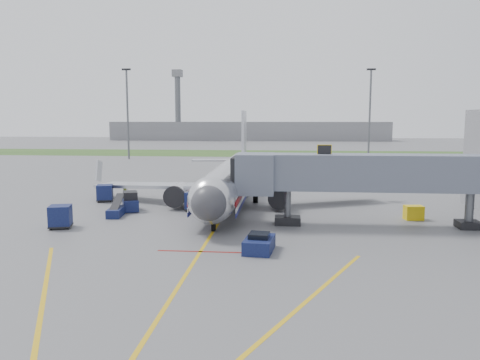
# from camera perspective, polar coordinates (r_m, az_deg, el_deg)

# --- Properties ---
(ground) EXTENTS (400.00, 400.00, 0.00)m
(ground) POSITION_cam_1_polar(r_m,az_deg,el_deg) (36.31, -3.72, -6.96)
(ground) COLOR #565659
(ground) RESTS_ON ground
(grass_strip) EXTENTS (300.00, 25.00, 0.01)m
(grass_strip) POSITION_cam_1_polar(r_m,az_deg,el_deg) (125.17, 2.79, 3.26)
(grass_strip) COLOR #2D4C1E
(grass_strip) RESTS_ON ground
(apron_markings) EXTENTS (21.52, 50.00, 0.01)m
(apron_markings) POSITION_cam_1_polar(r_m,az_deg,el_deg) (29.31, -6.04, -10.51)
(apron_markings) COLOR gold
(apron_markings) RESTS_ON ground
(airliner) EXTENTS (32.10, 35.67, 10.25)m
(airliner) POSITION_cam_1_polar(r_m,az_deg,el_deg) (50.69, -1.03, 0.20)
(airliner) COLOR silver
(airliner) RESTS_ON ground
(jet_bridge) EXTENTS (25.30, 4.00, 6.90)m
(jet_bridge) POSITION_cam_1_polar(r_m,az_deg,el_deg) (40.63, 15.61, 0.73)
(jet_bridge) COLOR slate
(jet_bridge) RESTS_ON ground
(light_mast_left) EXTENTS (2.00, 0.44, 20.40)m
(light_mast_left) POSITION_cam_1_polar(r_m,az_deg,el_deg) (110.63, -13.55, 8.11)
(light_mast_left) COLOR #595B60
(light_mast_left) RESTS_ON ground
(light_mast_right) EXTENTS (2.00, 0.44, 20.40)m
(light_mast_right) POSITION_cam_1_polar(r_m,az_deg,el_deg) (111.44, 15.54, 8.04)
(light_mast_right) COLOR #595B60
(light_mast_right) RESTS_ON ground
(distant_terminal) EXTENTS (120.00, 14.00, 8.00)m
(distant_terminal) POSITION_cam_1_polar(r_m,az_deg,el_deg) (205.38, 1.01, 5.99)
(distant_terminal) COLOR slate
(distant_terminal) RESTS_ON ground
(control_tower) EXTENTS (4.00, 4.00, 30.00)m
(control_tower) POSITION_cam_1_polar(r_m,az_deg,el_deg) (205.04, -7.60, 9.65)
(control_tower) COLOR #595B60
(control_tower) RESTS_ON ground
(pushback_tug) EXTENTS (2.20, 3.26, 1.28)m
(pushback_tug) POSITION_cam_1_polar(r_m,az_deg,el_deg) (32.39, 2.35, -7.75)
(pushback_tug) COLOR #0D0F3A
(pushback_tug) RESTS_ON ground
(baggage_tug) EXTENTS (2.36, 3.08, 1.92)m
(baggage_tug) POSITION_cam_1_polar(r_m,az_deg,el_deg) (47.62, -13.21, -2.65)
(baggage_tug) COLOR #0D0F3A
(baggage_tug) RESTS_ON ground
(baggage_cart_a) EXTENTS (2.15, 2.15, 1.89)m
(baggage_cart_a) POSITION_cam_1_polar(r_m,az_deg,el_deg) (41.81, -21.06, -4.18)
(baggage_cart_a) COLOR #0D0F3A
(baggage_cart_a) RESTS_ON ground
(baggage_cart_b) EXTENTS (2.09, 2.09, 1.83)m
(baggage_cart_b) POSITION_cam_1_polar(r_m,az_deg,el_deg) (53.70, -16.15, -1.53)
(baggage_cart_b) COLOR #0D0F3A
(baggage_cart_b) RESTS_ON ground
(baggage_cart_c) EXTENTS (2.12, 2.12, 1.88)m
(baggage_cart_c) POSITION_cam_1_polar(r_m,az_deg,el_deg) (46.42, -5.41, -2.61)
(baggage_cart_c) COLOR #0D0F3A
(baggage_cart_c) RESTS_ON ground
(belt_loader) EXTENTS (1.58, 3.83, 1.83)m
(belt_loader) POSITION_cam_1_polar(r_m,az_deg,el_deg) (45.47, -14.86, -3.68)
(belt_loader) COLOR #0D0F3A
(belt_loader) RESTS_ON ground
(ground_power_cart) EXTENTS (1.72, 1.26, 1.28)m
(ground_power_cart) POSITION_cam_1_polar(r_m,az_deg,el_deg) (45.09, 20.40, -3.77)
(ground_power_cart) COLOR yellow
(ground_power_cart) RESTS_ON ground
(ramp_worker) EXTENTS (0.68, 0.66, 1.58)m
(ramp_worker) POSITION_cam_1_polar(r_m,az_deg,el_deg) (55.47, -13.81, -1.33)
(ramp_worker) COLOR #AACA17
(ramp_worker) RESTS_ON ground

